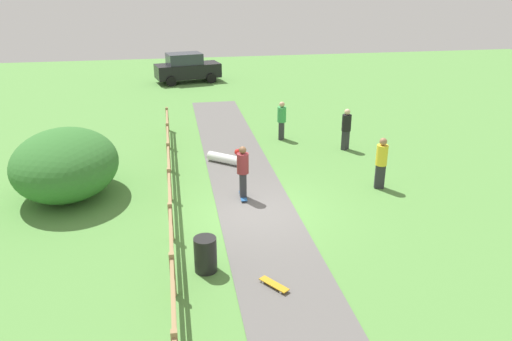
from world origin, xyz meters
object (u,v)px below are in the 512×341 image
at_px(trash_bin, 205,254).
at_px(bystander_black, 346,127).
at_px(bystander_green, 282,119).
at_px(skater_riding, 243,170).
at_px(skater_fallen, 227,158).
at_px(parked_car_black, 187,68).
at_px(bystander_yellow, 381,161).
at_px(bush_large, 65,164).
at_px(skateboard_loose, 274,284).

distance_m(trash_bin, bystander_black, 10.27).
bearing_deg(bystander_green, skater_riding, -113.99).
height_order(skater_fallen, parked_car_black, parked_car_black).
distance_m(skater_fallen, bystander_green, 3.78).
height_order(bystander_yellow, parked_car_black, parked_car_black).
xyz_separation_m(bystander_green, bystander_yellow, (2.11, -5.76, 0.06)).
relative_size(bush_large, parked_car_black, 0.90).
xyz_separation_m(skater_riding, parked_car_black, (-0.91, 18.80, -0.05)).
bearing_deg(bystander_yellow, skater_riding, -179.37).
height_order(skateboard_loose, bystander_green, bystander_green).
bearing_deg(skater_riding, bush_large, 167.46).
height_order(trash_bin, skater_riding, skater_riding).
bearing_deg(skater_fallen, skateboard_loose, -89.21).
relative_size(bystander_black, parked_car_black, 0.39).
relative_size(bystander_green, bystander_black, 0.98).
distance_m(bush_large, bystander_yellow, 10.37).
bearing_deg(skater_riding, bystander_black, 39.50).
distance_m(trash_bin, skater_fallen, 7.39).
relative_size(skater_riding, bystander_yellow, 0.99).
bearing_deg(bush_large, skater_fallen, 20.47).
xyz_separation_m(trash_bin, bystander_black, (6.42, 8.00, 0.50)).
bearing_deg(trash_bin, skater_riding, 68.99).
distance_m(trash_bin, skater_riding, 4.29).
xyz_separation_m(trash_bin, skater_riding, (1.53, 3.97, 0.56)).
xyz_separation_m(skater_fallen, bystander_black, (5.03, 0.75, 0.75)).
distance_m(bush_large, skater_fallen, 5.90).
relative_size(bystander_green, parked_car_black, 0.38).
bearing_deg(bystander_green, bystander_black, -37.65).
xyz_separation_m(bystander_yellow, bystander_black, (0.19, 3.98, -0.04)).
height_order(bush_large, skater_riding, bush_large).
height_order(bush_large, bystander_green, bush_large).
xyz_separation_m(trash_bin, skater_fallen, (1.39, 7.26, -0.25)).
bearing_deg(trash_bin, bystander_yellow, 32.89).
distance_m(bush_large, skateboard_loose, 8.41).
bearing_deg(bush_large, parked_car_black, 75.05).
height_order(bystander_green, bystander_yellow, bystander_yellow).
distance_m(trash_bin, bystander_yellow, 7.43).
bearing_deg(parked_car_black, skateboard_loose, -87.86).
distance_m(skater_fallen, bystander_yellow, 5.87).
bearing_deg(bystander_yellow, bystander_green, 110.15).
distance_m(bystander_green, bystander_yellow, 6.13).
xyz_separation_m(skater_fallen, skateboard_loose, (0.11, -8.26, -0.11)).
bearing_deg(trash_bin, parked_car_black, 88.46).
relative_size(bush_large, bystander_green, 2.38).
bearing_deg(bystander_black, skater_riding, -140.50).
bearing_deg(skater_fallen, bystander_yellow, -33.75).
distance_m(skater_riding, parked_car_black, 18.82).
relative_size(bush_large, bystander_yellow, 2.25).
bearing_deg(bystander_black, bystander_green, 142.35).
height_order(skater_fallen, bystander_green, bystander_green).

